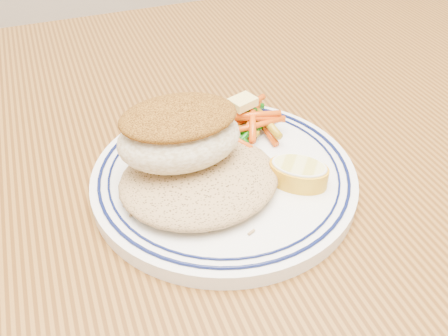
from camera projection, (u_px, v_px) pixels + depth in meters
dining_table at (217, 246)px, 0.55m from camera, size 1.50×0.90×0.75m
plate at (224, 177)px, 0.47m from camera, size 0.25×0.25×0.02m
rice_pilaf at (199, 176)px, 0.44m from camera, size 0.14×0.13×0.03m
fish_fillet at (179, 133)px, 0.43m from camera, size 0.11×0.08×0.06m
vegetable_pile at (240, 120)px, 0.51m from camera, size 0.10×0.10×0.03m
butter_pat at (243, 102)px, 0.50m from camera, size 0.03×0.03×0.01m
lemon_wedge at (299, 173)px, 0.45m from camera, size 0.07×0.07×0.02m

